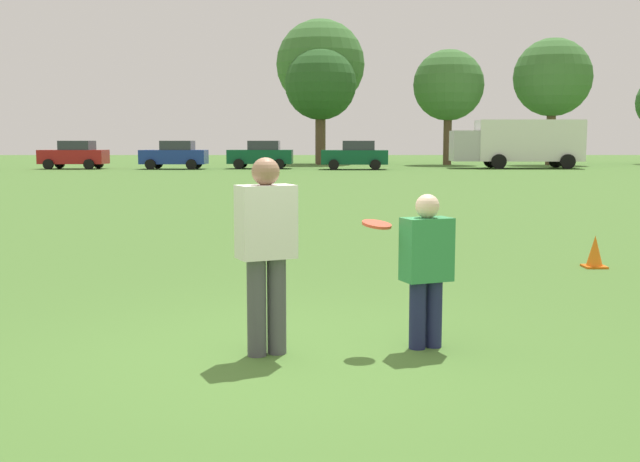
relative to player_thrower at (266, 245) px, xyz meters
The scene contains 14 objects.
ground_plane 0.99m from the player_thrower, 21.97° to the right, with size 178.59×178.59×0.00m, color #47702D.
player_thrower is the anchor object (origin of this frame).
player_defender 1.46m from the player_thrower, ahead, with size 0.50×0.39×1.40m.
frisbee 1.02m from the player_thrower, 13.59° to the left, with size 0.28×0.27×0.09m.
traffic_cone 6.54m from the player_thrower, 45.37° to the left, with size 0.32×0.32×0.48m.
parked_car_mid_left 46.16m from the player_thrower, 109.28° to the left, with size 4.25×2.32×1.82m.
parked_car_center 44.10m from the player_thrower, 101.34° to the left, with size 4.25×2.32×1.82m.
parked_car_mid_right 44.01m from the player_thrower, 94.10° to the left, with size 4.25×2.32×1.82m.
parked_car_near_right 42.59m from the player_thrower, 86.05° to the left, with size 4.25×2.32×1.82m.
box_truck 46.65m from the player_thrower, 72.66° to the left, with size 8.57×3.18×3.18m.
tree_west_oak 52.12m from the player_thrower, 89.13° to the left, with size 5.37×5.37×8.72m.
tree_west_maple 54.63m from the player_thrower, 89.16° to the left, with size 6.87×6.87×11.16m.
tree_center_elm 52.87m from the player_thrower, 78.67° to the left, with size 5.28×5.28×8.58m.
tree_east_birch 54.73m from the player_thrower, 70.64° to the left, with size 5.78×5.78×9.39m.
Camera 1 is at (0.28, -6.56, 1.89)m, focal length 43.22 mm.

